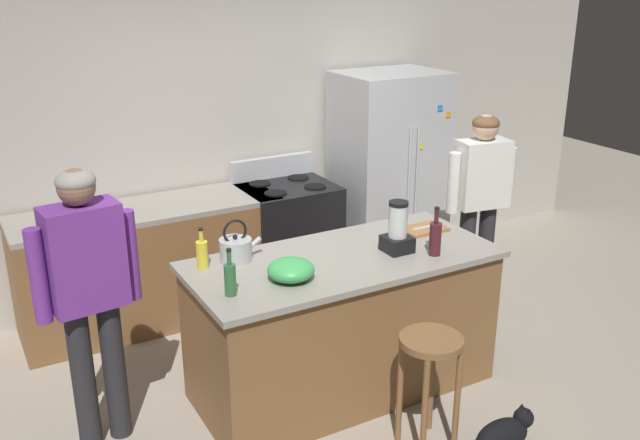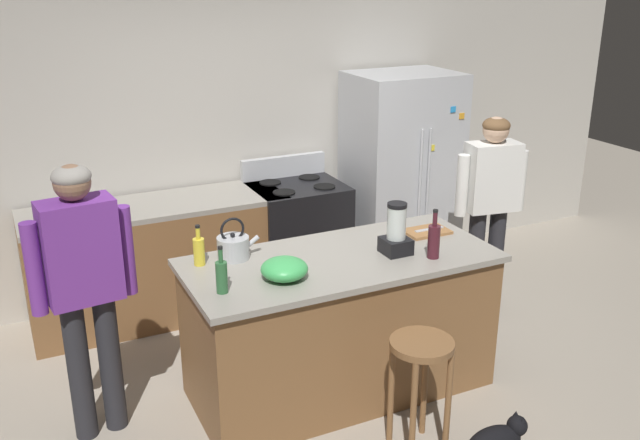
{
  "view_description": "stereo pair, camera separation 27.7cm",
  "coord_description": "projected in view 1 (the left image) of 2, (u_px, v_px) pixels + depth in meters",
  "views": [
    {
      "loc": [
        -2.1,
        -3.46,
        2.65
      ],
      "look_at": [
        0.0,
        0.3,
        1.09
      ],
      "focal_mm": 39.41,
      "sensor_mm": 36.0,
      "label": 1
    },
    {
      "loc": [
        -1.86,
        -3.58,
        2.65
      ],
      "look_at": [
        0.0,
        0.3,
        1.09
      ],
      "focal_mm": 39.41,
      "sensor_mm": 36.0,
      "label": 2
    }
  ],
  "objects": [
    {
      "name": "refrigerator",
      "position": [
        388.0,
        174.0,
        6.26
      ],
      "size": [
        0.9,
        0.73,
        1.81
      ],
      "color": "#B7BABF",
      "rests_on": "ground_plane"
    },
    {
      "name": "bottle_soda",
      "position": [
        202.0,
        253.0,
        4.19
      ],
      "size": [
        0.07,
        0.07,
        0.26
      ],
      "color": "yellow",
      "rests_on": "kitchen_island"
    },
    {
      "name": "stove_range",
      "position": [
        288.0,
        237.0,
        5.96
      ],
      "size": [
        0.76,
        0.65,
        1.12
      ],
      "color": "black",
      "rests_on": "ground_plane"
    },
    {
      "name": "cutting_board",
      "position": [
        424.0,
        229.0,
        4.82
      ],
      "size": [
        0.3,
        0.2,
        0.02
      ],
      "primitive_type": "cube",
      "color": "#9E6B3D",
      "rests_on": "kitchen_island"
    },
    {
      "name": "bottle_wine",
      "position": [
        435.0,
        237.0,
        4.38
      ],
      "size": [
        0.08,
        0.08,
        0.32
      ],
      "color": "#471923",
      "rests_on": "kitchen_island"
    },
    {
      "name": "chef_knife",
      "position": [
        426.0,
        227.0,
        4.82
      ],
      "size": [
        0.22,
        0.03,
        0.01
      ],
      "primitive_type": "cube",
      "rotation": [
        0.0,
        0.0,
        0.0
      ],
      "color": "#B7BABF",
      "rests_on": "cutting_board"
    },
    {
      "name": "tea_kettle",
      "position": [
        236.0,
        249.0,
        4.31
      ],
      "size": [
        0.28,
        0.2,
        0.27
      ],
      "color": "#B7BABF",
      "rests_on": "kitchen_island"
    },
    {
      "name": "blender_appliance",
      "position": [
        398.0,
        231.0,
        4.42
      ],
      "size": [
        0.17,
        0.17,
        0.33
      ],
      "color": "black",
      "rests_on": "kitchen_island"
    },
    {
      "name": "back_wall",
      "position": [
        223.0,
        132.0,
        5.84
      ],
      "size": [
        8.0,
        0.1,
        2.7
      ],
      "primitive_type": "cube",
      "color": "#BCB7AD",
      "rests_on": "ground_plane"
    },
    {
      "name": "person_by_island_left",
      "position": [
        88.0,
        284.0,
        3.84
      ],
      "size": [
        0.6,
        0.26,
        1.67
      ],
      "color": "#26262B",
      "rests_on": "ground_plane"
    },
    {
      "name": "mixing_bowl",
      "position": [
        291.0,
        270.0,
        4.04
      ],
      "size": [
        0.28,
        0.28,
        0.12
      ],
      "primitive_type": "ellipsoid",
      "color": "#3FB259",
      "rests_on": "kitchen_island"
    },
    {
      "name": "ground_plane",
      "position": [
        342.0,
        386.0,
        4.7
      ],
      "size": [
        14.0,
        14.0,
        0.0
      ],
      "primitive_type": "plane",
      "color": "#9E9384"
    },
    {
      "name": "cat",
      "position": [
        504.0,
        434.0,
        4.05
      ],
      "size": [
        0.52,
        0.18,
        0.26
      ],
      "color": "black",
      "rests_on": "ground_plane"
    },
    {
      "name": "person_by_sink_right",
      "position": [
        480.0,
        193.0,
        5.54
      ],
      "size": [
        0.6,
        0.28,
        1.59
      ],
      "color": "#26262B",
      "rests_on": "ground_plane"
    },
    {
      "name": "kitchen_island",
      "position": [
        343.0,
        323.0,
        4.54
      ],
      "size": [
        1.96,
        0.89,
        0.94
      ],
      "color": "brown",
      "rests_on": "ground_plane"
    },
    {
      "name": "bottle_olive_oil",
      "position": [
        230.0,
        278.0,
        3.84
      ],
      "size": [
        0.07,
        0.07,
        0.28
      ],
      "color": "#2D6638",
      "rests_on": "kitchen_island"
    },
    {
      "name": "back_counter_run",
      "position": [
        152.0,
        264.0,
        5.45
      ],
      "size": [
        2.0,
        0.64,
        0.94
      ],
      "color": "brown",
      "rests_on": "ground_plane"
    },
    {
      "name": "bar_stool",
      "position": [
        430.0,
        363.0,
        3.94
      ],
      "size": [
        0.36,
        0.36,
        0.71
      ],
      "color": "brown",
      "rests_on": "ground_plane"
    }
  ]
}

